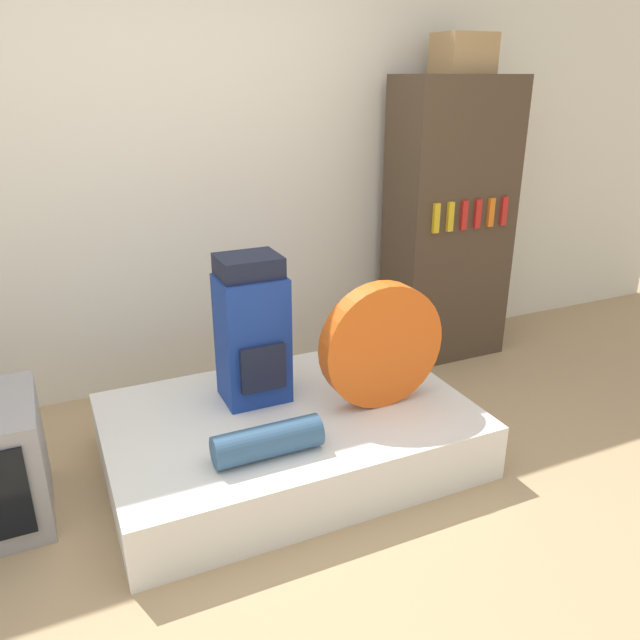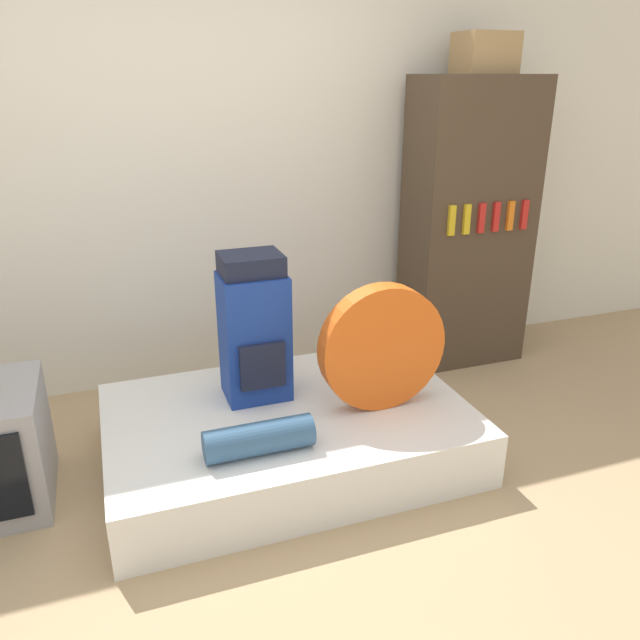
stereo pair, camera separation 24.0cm
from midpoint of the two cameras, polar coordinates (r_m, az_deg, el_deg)
ground_plane at (r=2.76m, az=-0.56°, el=-19.82°), size 16.00×16.00×0.00m
wall_back at (r=3.79m, az=-9.48°, el=13.32°), size 8.00×0.05×2.60m
bed at (r=3.18m, az=-0.75°, el=-10.36°), size 1.76×1.17×0.28m
backpack at (r=3.10m, az=-3.83°, el=-0.89°), size 0.32×0.30×0.75m
tent_bag at (r=3.03m, az=7.93°, el=-2.52°), size 0.63×0.11×0.63m
sleeping_roll at (r=2.75m, az=-3.07°, el=-10.81°), size 0.48×0.15×0.15m
bookshelf at (r=4.20m, az=14.97°, el=8.30°), size 0.77×0.44×1.83m
cardboard_box at (r=4.14m, az=16.60°, el=22.36°), size 0.33×0.26×0.23m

